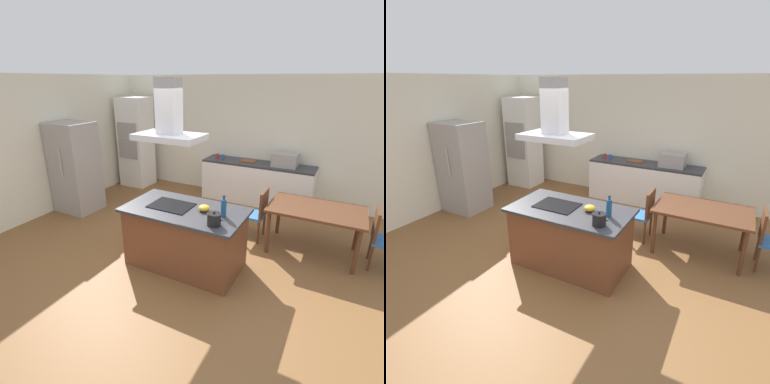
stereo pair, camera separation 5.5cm
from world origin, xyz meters
The scene contains 19 objects.
ground centered at (0.00, 1.50, 0.00)m, with size 16.00×16.00×0.00m, color brown.
wall_back centered at (0.00, 3.25, 1.35)m, with size 7.20×0.10×2.70m, color silver.
wall_left centered at (-3.45, 1.00, 1.35)m, with size 0.10×8.80×2.70m, color silver.
kitchen_island centered at (0.00, 0.00, 0.45)m, with size 1.71×0.95×0.90m.
cooktop centered at (-0.22, 0.00, 0.91)m, with size 0.60×0.44×0.01m, color black.
tea_kettle centered at (0.57, -0.27, 0.98)m, with size 0.23×0.18×0.18m.
olive_oil_bottle centered at (0.57, 0.02, 1.03)m, with size 0.07×0.07×0.29m.
mixing_bowl centered at (0.27, 0.06, 0.94)m, with size 0.16×0.16×0.09m, color gold.
back_counter centered at (0.20, 2.88, 0.45)m, with size 2.39×0.62×0.90m.
countertop_microwave centered at (0.76, 2.88, 1.04)m, with size 0.50×0.38×0.28m, color #9E9993.
coffee_mug_red centered at (-0.77, 2.91, 0.95)m, with size 0.08×0.08×0.09m, color red.
coffee_mug_blue centered at (-0.62, 2.89, 0.95)m, with size 0.08×0.08×0.09m, color #2D56B2.
cutting_board centered at (-0.04, 2.93, 0.91)m, with size 0.34×0.24×0.02m, color brown.
wall_oven_stack centered at (-2.90, 2.65, 1.10)m, with size 0.70×0.66×2.20m.
refrigerator centered at (-2.98, 0.74, 0.91)m, with size 0.80×0.73×1.82m.
dining_table centered at (1.61, 1.26, 0.67)m, with size 1.40×0.90×0.75m.
chair_at_right_end centered at (2.52, 1.26, 0.51)m, with size 0.42×0.42×0.89m.
chair_at_left_end centered at (0.69, 1.26, 0.51)m, with size 0.42×0.42×0.89m.
range_hood centered at (-0.22, 0.00, 2.10)m, with size 0.90×0.55×0.78m.
Camera 2 is at (1.96, -3.34, 2.61)m, focal length 28.21 mm.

